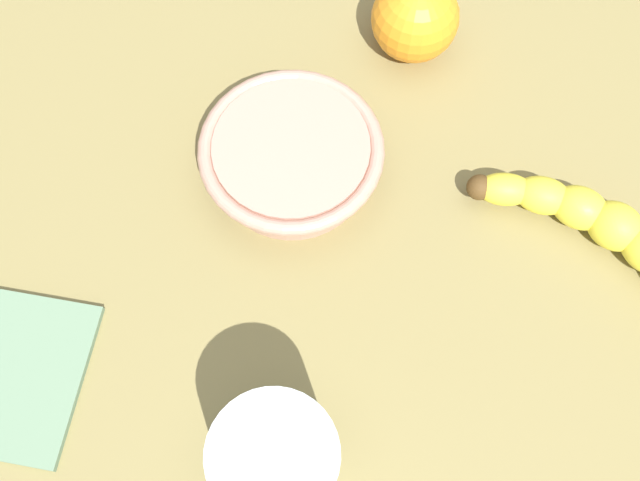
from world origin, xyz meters
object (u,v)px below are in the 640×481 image
object	(u,v)px
smoothie_glass	(277,464)
orange_fruit	(415,18)
banana	(609,236)
ceramic_bowl	(292,156)

from	to	relation	value
smoothie_glass	orange_fruit	distance (cm)	37.47
banana	smoothie_glass	bearing A→B (deg)	71.44
smoothie_glass	ceramic_bowl	distance (cm)	23.53
banana	smoothie_glass	world-z (taller)	smoothie_glass
banana	ceramic_bowl	size ratio (longest dim) A/B	1.51
smoothie_glass	ceramic_bowl	bearing A→B (deg)	-154.67
smoothie_glass	ceramic_bowl	xyz separation A→B (cm)	(-21.19, -10.03, -2.00)
smoothie_glass	orange_fruit	size ratio (longest dim) A/B	1.28
ceramic_bowl	orange_fruit	world-z (taller)	orange_fruit
ceramic_bowl	orange_fruit	bearing A→B (deg)	167.41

